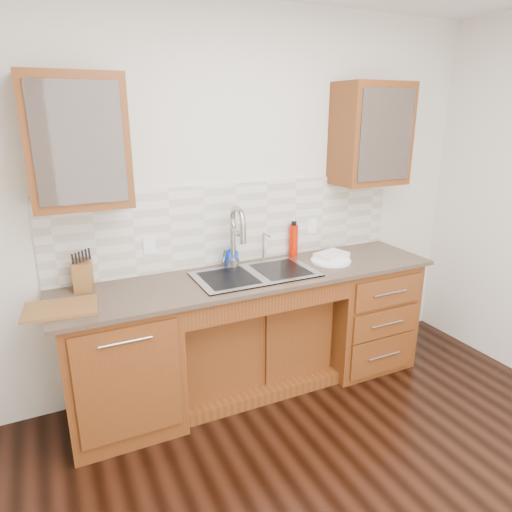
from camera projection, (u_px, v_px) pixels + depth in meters
name	position (u px, v px, depth m)	size (l,w,h in m)	color
wall_back	(233.00, 202.00, 3.36)	(4.00, 0.10, 2.70)	beige
base_cabinet_left	(120.00, 364.00, 2.94)	(0.70, 0.62, 0.88)	#593014
base_cabinet_center	(249.00, 340.00, 3.43)	(1.20, 0.44, 0.70)	#593014
base_cabinet_right	(359.00, 311.00, 3.72)	(0.70, 0.62, 0.88)	#593014
countertop	(254.00, 276.00, 3.18)	(2.70, 0.65, 0.03)	#84705B
backsplash	(236.00, 223.00, 3.35)	(2.70, 0.02, 0.59)	beige
sink	(255.00, 286.00, 3.18)	(0.84, 0.46, 0.19)	#9E9EA5
faucet	(233.00, 240.00, 3.27)	(0.04, 0.04, 0.40)	#999993
filter_tap	(263.00, 246.00, 3.40)	(0.02, 0.02, 0.24)	#999993
upper_cabinet_left	(76.00, 142.00, 2.60)	(0.55, 0.34, 0.75)	#593014
upper_cabinet_right	(371.00, 134.00, 3.46)	(0.55, 0.34, 0.75)	#593014
outlet_left	(149.00, 246.00, 3.10)	(0.08, 0.01, 0.12)	white
outlet_right	(312.00, 226.00, 3.63)	(0.08, 0.01, 0.12)	white
soap_bottle	(231.00, 255.00, 3.33)	(0.07, 0.08, 0.17)	#083DE1
water_bottle	(294.00, 241.00, 3.54)	(0.07, 0.07, 0.25)	#BA1500
plate	(331.00, 261.00, 3.43)	(0.30, 0.30, 0.02)	white
dish_towel	(332.00, 255.00, 3.48)	(0.24, 0.17, 0.04)	silver
knife_block	(83.00, 275.00, 2.89)	(0.10, 0.17, 0.19)	#965423
cutting_board	(61.00, 308.00, 2.60)	(0.40, 0.28, 0.02)	brown
cup_left_a	(67.00, 152.00, 2.59)	(0.12, 0.12, 0.09)	silver
cup_left_b	(85.00, 150.00, 2.63)	(0.11, 0.11, 0.10)	silver
cup_right_a	(361.00, 142.00, 3.44)	(0.11, 0.11, 0.09)	white
cup_right_b	(385.00, 141.00, 3.53)	(0.11, 0.11, 0.10)	white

